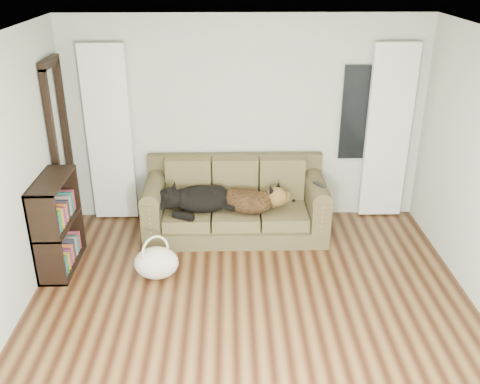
{
  "coord_description": "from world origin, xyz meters",
  "views": [
    {
      "loc": [
        -0.2,
        -3.98,
        3.25
      ],
      "look_at": [
        -0.08,
        1.6,
        0.72
      ],
      "focal_mm": 40.0,
      "sensor_mm": 36.0,
      "label": 1
    }
  ],
  "objects_px": {
    "dog_black_lab": "(198,200)",
    "bookshelf": "(58,226)",
    "sofa": "(236,200)",
    "dog_shepherd": "(251,200)",
    "tote_bag": "(156,264)"
  },
  "relations": [
    {
      "from": "sofa",
      "to": "dog_black_lab",
      "type": "distance_m",
      "value": 0.47
    },
    {
      "from": "tote_bag",
      "to": "dog_black_lab",
      "type": "bearing_deg",
      "value": 66.13
    },
    {
      "from": "dog_black_lab",
      "to": "bookshelf",
      "type": "xyz_separation_m",
      "value": [
        -1.5,
        -0.67,
        0.02
      ]
    },
    {
      "from": "dog_black_lab",
      "to": "bookshelf",
      "type": "distance_m",
      "value": 1.64
    },
    {
      "from": "dog_shepherd",
      "to": "bookshelf",
      "type": "bearing_deg",
      "value": 43.56
    },
    {
      "from": "bookshelf",
      "to": "sofa",
      "type": "bearing_deg",
      "value": 23.62
    },
    {
      "from": "sofa",
      "to": "tote_bag",
      "type": "distance_m",
      "value": 1.36
    },
    {
      "from": "tote_bag",
      "to": "bookshelf",
      "type": "height_order",
      "value": "bookshelf"
    },
    {
      "from": "dog_shepherd",
      "to": "bookshelf",
      "type": "relative_size",
      "value": 0.63
    },
    {
      "from": "dog_shepherd",
      "to": "bookshelf",
      "type": "height_order",
      "value": "bookshelf"
    },
    {
      "from": "sofa",
      "to": "tote_bag",
      "type": "bearing_deg",
      "value": -131.04
    },
    {
      "from": "sofa",
      "to": "dog_black_lab",
      "type": "xyz_separation_m",
      "value": [
        -0.46,
        -0.07,
        0.03
      ]
    },
    {
      "from": "sofa",
      "to": "tote_bag",
      "type": "xyz_separation_m",
      "value": [
        -0.87,
        -1.0,
        -0.29
      ]
    },
    {
      "from": "sofa",
      "to": "dog_black_lab",
      "type": "height_order",
      "value": "sofa"
    },
    {
      "from": "tote_bag",
      "to": "bookshelf",
      "type": "distance_m",
      "value": 1.17
    }
  ]
}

